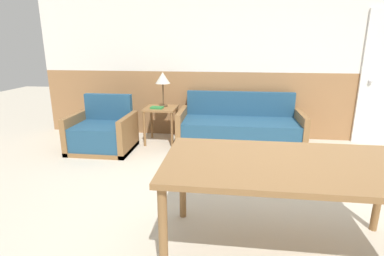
{
  "coord_description": "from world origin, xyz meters",
  "views": [
    {
      "loc": [
        -0.37,
        -2.39,
        1.54
      ],
      "look_at": [
        -0.83,
        1.17,
        0.53
      ],
      "focal_mm": 28.0,
      "sensor_mm": 36.0,
      "label": 1
    }
  ],
  "objects_px": {
    "couch": "(239,130)",
    "side_table": "(161,114)",
    "armchair": "(103,134)",
    "table_lamp": "(163,79)",
    "dining_table": "(289,171)"
  },
  "relations": [
    {
      "from": "table_lamp",
      "to": "side_table",
      "type": "bearing_deg",
      "value": -105.79
    },
    {
      "from": "side_table",
      "to": "table_lamp",
      "type": "relative_size",
      "value": 1.06
    },
    {
      "from": "couch",
      "to": "side_table",
      "type": "height_order",
      "value": "couch"
    },
    {
      "from": "side_table",
      "to": "dining_table",
      "type": "distance_m",
      "value": 2.93
    },
    {
      "from": "couch",
      "to": "armchair",
      "type": "bearing_deg",
      "value": -166.88
    },
    {
      "from": "couch",
      "to": "armchair",
      "type": "distance_m",
      "value": 2.08
    },
    {
      "from": "armchair",
      "to": "side_table",
      "type": "xyz_separation_m",
      "value": [
        0.78,
        0.47,
        0.22
      ]
    },
    {
      "from": "armchair",
      "to": "side_table",
      "type": "distance_m",
      "value": 0.94
    },
    {
      "from": "couch",
      "to": "table_lamp",
      "type": "relative_size",
      "value": 3.48
    },
    {
      "from": "couch",
      "to": "side_table",
      "type": "relative_size",
      "value": 3.27
    },
    {
      "from": "table_lamp",
      "to": "dining_table",
      "type": "relative_size",
      "value": 0.31
    },
    {
      "from": "side_table",
      "to": "dining_table",
      "type": "bearing_deg",
      "value": -58.91
    },
    {
      "from": "dining_table",
      "to": "table_lamp",
      "type": "bearing_deg",
      "value": 119.84
    },
    {
      "from": "table_lamp",
      "to": "armchair",
      "type": "bearing_deg",
      "value": -145.49
    },
    {
      "from": "couch",
      "to": "dining_table",
      "type": "height_order",
      "value": "couch"
    }
  ]
}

